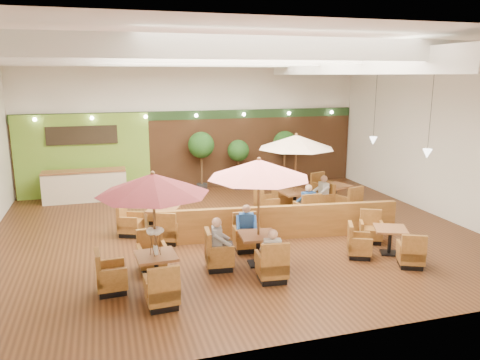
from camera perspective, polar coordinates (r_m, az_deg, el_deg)
name	(u,v)px	position (r m, az deg, el deg)	size (l,w,h in m)	color
room	(232,108)	(14.64, -1.00, 8.74)	(14.04, 14.00, 5.52)	#381E0F
service_counter	(85,186)	(18.43, -18.37, -0.68)	(3.00, 0.75, 1.18)	beige
booth_divider	(280,222)	(13.57, 4.84, -5.16)	(7.04, 0.18, 0.97)	brown
table_0	(151,206)	(10.23, -10.82, -3.09)	(2.53, 2.61, 2.65)	brown
table_1	(256,189)	(11.28, 1.96, -1.06)	(2.61, 2.71, 2.73)	brown
table_2	(296,160)	(15.65, 6.81, 2.43)	(2.73, 2.73, 2.77)	brown
table_3	(155,219)	(14.21, -10.33, -4.66)	(1.93, 2.74, 1.54)	brown
table_4	(381,242)	(12.93, 16.78, -7.30)	(1.82, 2.58, 0.90)	brown
table_5	(335,196)	(17.16, 11.49, -1.92)	(1.13, 2.84, 1.01)	brown
topiary_0	(201,147)	(18.75, -4.75, 3.98)	(1.05, 1.05, 2.43)	black
topiary_1	(238,153)	(19.17, -0.20, 3.36)	(0.88, 0.88, 2.06)	black
topiary_2	(285,145)	(19.79, 5.50, 4.24)	(1.01, 1.01, 2.35)	black
diner_0	(272,250)	(10.76, 3.95, -8.46)	(0.43, 0.38, 0.80)	silver
diner_1	(246,223)	(12.54, 0.78, -5.32)	(0.43, 0.39, 0.80)	#2756AA
diner_2	(219,239)	(11.37, -2.56, -7.16)	(0.38, 0.44, 0.85)	gray
diner_3	(307,200)	(14.99, 8.22, -2.41)	(0.42, 0.36, 0.82)	#2756AA
diner_4	(322,190)	(16.30, 9.99, -1.24)	(0.33, 0.41, 0.83)	silver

